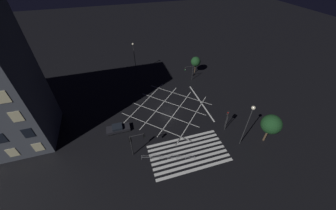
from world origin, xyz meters
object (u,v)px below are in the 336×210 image
object	(u,v)px
street_lamp_east	(134,52)
traffic_light_sw_cross	(131,143)
traffic_light_se_main	(228,117)
traffic_light_sw_main	(138,140)
street_lamp_west	(250,116)
traffic_light_ne_main	(189,70)
waiting_car	(118,128)
traffic_light_se_cross	(227,116)
street_tree_near	(271,124)
street_tree_far	(196,62)

from	to	relation	value
street_lamp_east	traffic_light_sw_cross	bearing A→B (deg)	-100.62
traffic_light_se_main	traffic_light_sw_main	bearing A→B (deg)	1.93
traffic_light_sw_cross	street_lamp_west	bearing A→B (deg)	-99.79
traffic_light_sw_cross	street_lamp_east	world-z (taller)	street_lamp_east
traffic_light_ne_main	waiting_car	bearing A→B (deg)	33.40
waiting_car	traffic_light_sw_cross	bearing A→B (deg)	-73.49
traffic_light_se_cross	street_tree_near	world-z (taller)	street_tree_near
traffic_light_sw_cross	traffic_light_se_main	xyz separation A→B (m)	(17.24, 0.53, 0.16)
traffic_light_sw_main	street_lamp_west	size ratio (longest dim) A/B	0.54
traffic_light_se_cross	street_lamp_east	size ratio (longest dim) A/B	0.50
traffic_light_se_cross	traffic_light_sw_cross	size ratio (longest dim) A/B	0.95
street_tree_near	traffic_light_ne_main	bearing A→B (deg)	104.35
traffic_light_sw_main	street_lamp_west	distance (m)	17.59
traffic_light_se_cross	street_tree_far	xyz separation A→B (m)	(2.74, 20.63, 0.28)
traffic_light_se_cross	traffic_light_sw_main	size ratio (longest dim) A/B	0.90
traffic_light_sw_cross	street_tree_far	distance (m)	29.76
street_tree_far	street_lamp_east	bearing A→B (deg)	162.50
street_tree_near	street_tree_far	distance (m)	25.58
traffic_light_ne_main	traffic_light_se_main	distance (m)	17.98
traffic_light_sw_cross	traffic_light_se_cross	bearing A→B (deg)	-86.32
traffic_light_se_main	waiting_car	world-z (taller)	traffic_light_se_main
traffic_light_sw_main	street_lamp_east	world-z (taller)	street_lamp_east
traffic_light_sw_main	traffic_light_se_main	world-z (taller)	traffic_light_sw_main
traffic_light_sw_main	street_tree_far	world-z (taller)	traffic_light_sw_main
traffic_light_ne_main	street_tree_far	bearing A→B (deg)	-135.33
traffic_light_sw_cross	traffic_light_sw_main	bearing A→B (deg)	-90.28
street_tree_far	street_lamp_west	bearing A→B (deg)	-94.85
traffic_light_se_cross	street_tree_near	xyz separation A→B (m)	(5.13, -4.83, 1.03)
street_lamp_west	traffic_light_sw_main	bearing A→B (deg)	169.57
traffic_light_ne_main	traffic_light_se_main	bearing A→B (deg)	90.72
traffic_light_se_cross	waiting_car	xyz separation A→B (m)	(-19.37, 4.96, -2.36)
traffic_light_sw_cross	traffic_light_ne_main	distance (m)	25.14
traffic_light_sw_cross	traffic_light_ne_main	bearing A→B (deg)	-42.60
traffic_light_ne_main	street_lamp_east	world-z (taller)	street_lamp_east
traffic_light_sw_cross	traffic_light_se_main	bearing A→B (deg)	-88.23
traffic_light_se_cross	traffic_light_sw_cross	bearing A→B (deg)	93.68
waiting_car	street_lamp_east	bearing A→B (deg)	71.66
traffic_light_sw_cross	waiting_car	world-z (taller)	traffic_light_sw_cross
traffic_light_sw_cross	street_lamp_west	xyz separation A→B (m)	(18.20, -3.14, 3.44)
street_lamp_east	waiting_car	size ratio (longest dim) A/B	1.90
traffic_light_sw_main	street_lamp_west	world-z (taller)	street_lamp_west
street_lamp_east	street_tree_far	world-z (taller)	street_lamp_east
traffic_light_ne_main	street_lamp_west	size ratio (longest dim) A/B	0.48
street_lamp_east	traffic_light_ne_main	bearing A→B (deg)	-33.89
street_tree_far	street_tree_near	bearing A→B (deg)	-84.63
traffic_light_ne_main	traffic_light_sw_main	distance (m)	24.36
traffic_light_se_main	street_tree_far	bearing A→B (deg)	-98.21
traffic_light_se_cross	street_tree_far	world-z (taller)	street_tree_far
traffic_light_ne_main	traffic_light_sw_main	size ratio (longest dim) A/B	0.89
traffic_light_sw_cross	street_tree_near	distance (m)	23.01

